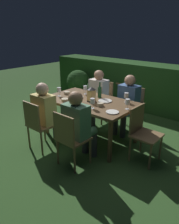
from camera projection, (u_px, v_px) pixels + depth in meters
name	position (u px, v px, depth m)	size (l,w,h in m)	color
ground_plane	(90.00, 138.00, 4.15)	(16.00, 16.00, 0.00)	#2D5123
dining_table	(90.00, 103.00, 3.89)	(1.67, 0.95, 0.75)	brown
chair_side_right_a	(102.00, 99.00, 4.81)	(0.42, 0.40, 0.87)	brown
person_in_cream	(97.00, 94.00, 4.62)	(0.38, 0.47, 1.15)	white
chair_side_right_b	(132.00, 107.00, 4.35)	(0.42, 0.40, 0.87)	brown
person_in_blue	(127.00, 102.00, 4.16)	(0.38, 0.47, 1.15)	#426699
chair_side_left_a	(38.00, 123.00, 3.59)	(0.42, 0.40, 0.87)	brown
person_in_mustard	(47.00, 112.00, 3.67)	(0.38, 0.47, 1.15)	tan
chair_head_far	(143.00, 131.00, 3.31)	(0.40, 0.42, 0.87)	brown
chair_side_left_b	(70.00, 137.00, 3.13)	(0.42, 0.40, 0.87)	brown
person_in_green	(79.00, 123.00, 3.21)	(0.38, 0.47, 1.15)	#4C7A5B
lantern_centerpiece	(91.00, 93.00, 3.76)	(0.15, 0.15, 0.27)	black
green_bottle_on_table	(100.00, 92.00, 3.99)	(0.07, 0.07, 0.29)	#144723
wine_glass_a	(85.00, 88.00, 4.20)	(0.08, 0.08, 0.17)	silver
wine_glass_b	(59.00, 90.00, 4.07)	(0.08, 0.08, 0.17)	silver
wine_glass_c	(92.00, 102.00, 3.44)	(0.08, 0.08, 0.17)	silver
wine_glass_d	(126.00, 96.00, 3.74)	(0.08, 0.08, 0.17)	silver
wine_glass_e	(128.00, 102.00, 3.41)	(0.08, 0.08, 0.17)	silver
plate_a	(105.00, 101.00, 3.82)	(0.24, 0.24, 0.01)	silver
plate_b	(112.00, 112.00, 3.31)	(0.20, 0.20, 0.01)	white
plate_c	(77.00, 97.00, 4.01)	(0.25, 0.25, 0.01)	white
bowl_olives	(100.00, 104.00, 3.58)	(0.11, 0.11, 0.06)	#BCAD8E
bowl_bread	(78.00, 103.00, 3.66)	(0.13, 0.13, 0.05)	silver
bowl_salad	(67.00, 93.00, 4.23)	(0.12, 0.12, 0.05)	#BCAD8E
bowl_dip	(65.00, 100.00, 3.82)	(0.12, 0.12, 0.05)	#BCAD8E
side_table	(126.00, 89.00, 5.82)	(0.57, 0.57, 0.63)	#9E7A51
ice_bucket	(126.00, 78.00, 5.70)	(0.26, 0.26, 0.34)	#B2B7BF
hedge_backdrop	(147.00, 86.00, 5.53)	(5.80, 0.74, 1.14)	#234C1E
potted_plant_by_hedge	(78.00, 83.00, 6.11)	(0.63, 0.63, 0.87)	brown
potted_plant_corner	(96.00, 91.00, 5.58)	(0.54, 0.54, 0.76)	brown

